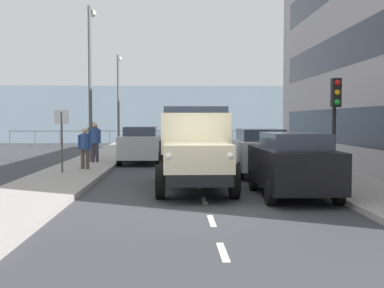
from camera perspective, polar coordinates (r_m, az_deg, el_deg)
ground_plane at (r=19.90m, az=0.11°, el=-3.01°), size 80.00×80.00×0.00m
sidewalk_left at (r=20.57m, az=12.90°, el=-2.68°), size 2.47×39.31×0.15m
sidewalk_right at (r=20.23m, az=-12.90°, el=-2.77°), size 2.47×39.31×0.15m
road_centreline_markings at (r=18.63m, az=0.25°, el=-3.41°), size 0.12×34.47×0.01m
sea_horizon at (r=42.44m, az=-1.05°, el=3.54°), size 80.00×0.80×5.00m
seawall_railing at (r=38.85m, az=-0.95°, el=1.26°), size 28.08×0.08×1.20m
truck_vintage_cream at (r=13.72m, az=0.40°, el=-0.77°), size 2.17×5.64×2.43m
car_black_kerbside_near at (r=12.95m, az=11.87°, el=-2.32°), size 1.85×3.94×1.72m
car_white_kerbside_1 at (r=17.88m, az=7.97°, el=-0.83°), size 1.89×4.15×1.72m
car_silver_oppositeside_0 at (r=22.68m, az=-6.15°, el=-0.02°), size 1.88×4.22×1.72m
pedestrian_by_lamp at (r=18.91m, az=-12.66°, el=-0.14°), size 0.53×0.34×1.58m
pedestrian_near_railing at (r=21.88m, az=-11.50°, el=0.59°), size 0.53×0.34×1.75m
pedestrian_couple_b at (r=25.09m, az=-11.76°, el=0.98°), size 0.53×0.34×1.82m
traffic_light_near at (r=15.63m, az=16.74°, el=4.31°), size 0.28×0.41×3.20m
lamp_post_promenade at (r=22.27m, az=-12.01°, el=8.58°), size 0.32×1.14×6.99m
lamp_post_far at (r=33.49m, az=-8.76°, el=6.12°), size 0.32×1.14×6.33m
street_sign at (r=17.80m, az=-15.29°, el=1.61°), size 0.50×0.07×2.25m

